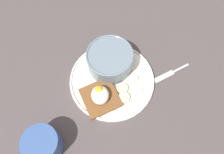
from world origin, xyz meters
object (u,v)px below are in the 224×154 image
at_px(toast_slice, 100,98).
at_px(banana_slice_front, 134,78).
at_px(banana_slice_right, 124,98).
at_px(knife, 172,73).
at_px(coffee_mug, 43,144).
at_px(poached_egg, 100,94).
at_px(banana_slice_back, 137,91).
at_px(oatmeal_bowl, 108,60).
at_px(banana_slice_left, 122,89).

relative_size(toast_slice, banana_slice_front, 3.37).
xyz_separation_m(banana_slice_right, knife, (-0.07, 0.17, -0.01)).
xyz_separation_m(banana_slice_front, coffee_mug, (0.17, -0.27, 0.02)).
distance_m(poached_egg, banana_slice_back, 0.12).
distance_m(banana_slice_front, knife, 0.13).
relative_size(banana_slice_right, coffee_mug, 0.51).
bearing_deg(toast_slice, banana_slice_right, 83.32).
bearing_deg(banana_slice_right, knife, 112.92).
relative_size(oatmeal_bowl, poached_egg, 2.50).
bearing_deg(oatmeal_bowl, banana_slice_left, 19.56).
relative_size(banana_slice_left, banana_slice_back, 1.17).
bearing_deg(toast_slice, knife, 104.76).
xyz_separation_m(oatmeal_bowl, toast_slice, (0.11, -0.04, -0.02)).
distance_m(oatmeal_bowl, banana_slice_back, 0.13).
distance_m(poached_egg, coffee_mug, 0.20).
bearing_deg(poached_egg, banana_slice_left, 106.57).
relative_size(poached_egg, banana_slice_front, 1.51).
relative_size(toast_slice, banana_slice_back, 3.01).
bearing_deg(oatmeal_bowl, banana_slice_back, 37.02).
height_order(oatmeal_bowl, toast_slice, oatmeal_bowl).
bearing_deg(oatmeal_bowl, poached_egg, -18.91).
height_order(poached_egg, knife, poached_egg).
height_order(banana_slice_front, knife, banana_slice_front).
bearing_deg(coffee_mug, banana_slice_right, 115.38).
relative_size(oatmeal_bowl, banana_slice_back, 3.38).
bearing_deg(oatmeal_bowl, knife, 76.35).
relative_size(toast_slice, coffee_mug, 1.35).
xyz_separation_m(banana_slice_front, banana_slice_right, (0.06, -0.04, 0.00)).
height_order(toast_slice, knife, toast_slice).
xyz_separation_m(banana_slice_back, knife, (-0.05, 0.12, -0.01)).
distance_m(toast_slice, knife, 0.25).
height_order(poached_egg, coffee_mug, coffee_mug).
bearing_deg(poached_egg, coffee_mug, -53.52).
relative_size(banana_slice_back, knife, 0.34).
relative_size(banana_slice_front, knife, 0.30).
xyz_separation_m(toast_slice, knife, (-0.06, 0.24, -0.01)).
distance_m(toast_slice, banana_slice_left, 0.07).
xyz_separation_m(banana_slice_back, coffee_mug, (0.13, -0.28, 0.03)).
height_order(banana_slice_back, banana_slice_right, banana_slice_right).
relative_size(oatmeal_bowl, coffee_mug, 1.52).
relative_size(toast_slice, poached_egg, 2.23).
distance_m(oatmeal_bowl, coffee_mug, 0.30).
bearing_deg(poached_egg, banana_slice_front, 114.89).
distance_m(coffee_mug, knife, 0.44).
height_order(oatmeal_bowl, banana_slice_right, oatmeal_bowl).
xyz_separation_m(banana_slice_back, banana_slice_right, (0.02, -0.04, 0.00)).
relative_size(poached_egg, coffee_mug, 0.61).
bearing_deg(toast_slice, banana_slice_front, 115.60).
bearing_deg(knife, toast_slice, -75.24).
bearing_deg(knife, banana_slice_front, -85.52).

